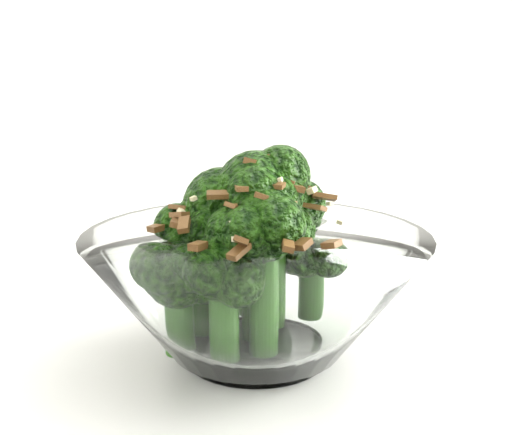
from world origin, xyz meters
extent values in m
cube|color=white|center=(-0.08, -0.03, 0.73)|extent=(1.31, 0.98, 0.04)
cylinder|color=white|center=(-0.07, -0.11, 0.75)|extent=(0.08, 0.08, 0.01)
cylinder|color=#285817|center=(-0.07, -0.07, 0.78)|extent=(0.02, 0.02, 0.04)
sphere|color=#24550F|center=(-0.07, -0.07, 0.81)|extent=(0.04, 0.04, 0.04)
cylinder|color=#285817|center=(-0.10, -0.09, 0.79)|extent=(0.02, 0.02, 0.05)
sphere|color=#24550F|center=(-0.10, -0.09, 0.82)|extent=(0.04, 0.04, 0.04)
cylinder|color=#285817|center=(-0.06, -0.09, 0.80)|extent=(0.02, 0.02, 0.07)
sphere|color=#24550F|center=(-0.06, -0.09, 0.84)|extent=(0.04, 0.04, 0.04)
cylinder|color=#285817|center=(-0.09, -0.13, 0.78)|extent=(0.02, 0.02, 0.05)
sphere|color=#24550F|center=(-0.09, -0.13, 0.82)|extent=(0.04, 0.04, 0.04)
cylinder|color=#285817|center=(-0.03, -0.08, 0.78)|extent=(0.02, 0.02, 0.04)
sphere|color=#24550F|center=(-0.03, -0.08, 0.81)|extent=(0.04, 0.04, 0.04)
cylinder|color=#285817|center=(-0.09, -0.10, 0.80)|extent=(0.02, 0.02, 0.07)
sphere|color=#24550F|center=(-0.09, -0.10, 0.84)|extent=(0.05, 0.05, 0.05)
cylinder|color=#285817|center=(-0.07, -0.11, 0.80)|extent=(0.02, 0.02, 0.08)
sphere|color=#24550F|center=(-0.07, -0.11, 0.85)|extent=(0.05, 0.05, 0.05)
cylinder|color=#285817|center=(-0.07, -0.13, 0.79)|extent=(0.02, 0.02, 0.07)
sphere|color=#24550F|center=(-0.07, -0.13, 0.84)|extent=(0.04, 0.04, 0.04)
cylinder|color=#285817|center=(-0.12, -0.12, 0.78)|extent=(0.02, 0.02, 0.04)
sphere|color=#24550F|center=(-0.12, -0.12, 0.81)|extent=(0.04, 0.04, 0.04)
cube|color=brown|center=(-0.09, -0.09, 0.85)|extent=(0.02, 0.01, 0.01)
cube|color=brown|center=(-0.11, -0.15, 0.83)|extent=(0.01, 0.01, 0.00)
cube|color=brown|center=(-0.07, -0.11, 0.87)|extent=(0.01, 0.01, 0.01)
cube|color=brown|center=(-0.07, -0.14, 0.85)|extent=(0.01, 0.01, 0.01)
cube|color=brown|center=(-0.06, -0.10, 0.87)|extent=(0.01, 0.02, 0.01)
cube|color=brown|center=(-0.08, -0.07, 0.85)|extent=(0.01, 0.01, 0.01)
cube|color=brown|center=(-0.07, -0.14, 0.85)|extent=(0.01, 0.01, 0.00)
cube|color=brown|center=(-0.04, -0.10, 0.85)|extent=(0.01, 0.01, 0.01)
cube|color=brown|center=(-0.06, -0.10, 0.86)|extent=(0.01, 0.01, 0.01)
cube|color=brown|center=(-0.07, -0.10, 0.87)|extent=(0.01, 0.01, 0.01)
cube|color=brown|center=(-0.11, -0.10, 0.84)|extent=(0.01, 0.01, 0.00)
cube|color=brown|center=(-0.08, -0.06, 0.84)|extent=(0.01, 0.01, 0.01)
cube|color=brown|center=(-0.06, -0.09, 0.86)|extent=(0.01, 0.01, 0.01)
cube|color=brown|center=(-0.04, -0.15, 0.83)|extent=(0.01, 0.01, 0.01)
cube|color=brown|center=(-0.06, -0.05, 0.84)|extent=(0.01, 0.01, 0.01)
cube|color=brown|center=(-0.05, -0.08, 0.85)|extent=(0.01, 0.01, 0.01)
cube|color=brown|center=(-0.08, -0.13, 0.86)|extent=(0.01, 0.01, 0.00)
cube|color=brown|center=(-0.05, -0.09, 0.85)|extent=(0.01, 0.01, 0.01)
cube|color=brown|center=(-0.12, -0.11, 0.84)|extent=(0.01, 0.01, 0.01)
cube|color=brown|center=(-0.07, -0.08, 0.85)|extent=(0.01, 0.01, 0.01)
cube|color=brown|center=(-0.07, -0.16, 0.83)|extent=(0.01, 0.01, 0.01)
cube|color=brown|center=(-0.07, -0.05, 0.83)|extent=(0.01, 0.01, 0.01)
cube|color=brown|center=(-0.10, -0.08, 0.85)|extent=(0.01, 0.01, 0.00)
cube|color=brown|center=(-0.06, -0.12, 0.86)|extent=(0.02, 0.01, 0.01)
cube|color=brown|center=(-0.04, -0.13, 0.85)|extent=(0.01, 0.01, 0.00)
cube|color=brown|center=(-0.05, -0.08, 0.85)|extent=(0.01, 0.01, 0.00)
cube|color=brown|center=(-0.09, -0.16, 0.84)|extent=(0.01, 0.02, 0.01)
cube|color=brown|center=(-0.07, -0.14, 0.84)|extent=(0.01, 0.01, 0.01)
cube|color=brown|center=(-0.05, -0.11, 0.86)|extent=(0.01, 0.01, 0.00)
cube|color=brown|center=(-0.10, -0.12, 0.85)|extent=(0.01, 0.01, 0.00)
cube|color=brown|center=(-0.06, -0.06, 0.84)|extent=(0.01, 0.01, 0.01)
cube|color=brown|center=(-0.05, -0.09, 0.85)|extent=(0.01, 0.01, 0.01)
cube|color=brown|center=(-0.08, -0.08, 0.85)|extent=(0.01, 0.01, 0.01)
cube|color=brown|center=(-0.05, -0.12, 0.86)|extent=(0.01, 0.01, 0.01)
cube|color=brown|center=(-0.10, -0.07, 0.84)|extent=(0.01, 0.01, 0.01)
cube|color=brown|center=(-0.10, -0.07, 0.84)|extent=(0.01, 0.01, 0.01)
cube|color=brown|center=(-0.09, -0.13, 0.85)|extent=(0.02, 0.02, 0.01)
cube|color=brown|center=(-0.12, -0.12, 0.84)|extent=(0.01, 0.02, 0.00)
cube|color=brown|center=(-0.08, -0.14, 0.85)|extent=(0.02, 0.01, 0.01)
cube|color=brown|center=(-0.08, -0.07, 0.85)|extent=(0.01, 0.01, 0.01)
cube|color=brown|center=(-0.04, -0.08, 0.84)|extent=(0.02, 0.01, 0.01)
cube|color=brown|center=(-0.13, -0.10, 0.83)|extent=(0.01, 0.01, 0.00)
cube|color=brown|center=(-0.08, -0.06, 0.84)|extent=(0.01, 0.01, 0.01)
cube|color=brown|center=(-0.07, -0.13, 0.86)|extent=(0.02, 0.01, 0.00)
cube|color=brown|center=(-0.06, -0.08, 0.85)|extent=(0.01, 0.02, 0.00)
cube|color=brown|center=(-0.07, -0.11, 0.87)|extent=(0.01, 0.01, 0.00)
cube|color=brown|center=(-0.08, -0.11, 0.87)|extent=(0.01, 0.01, 0.01)
cube|color=brown|center=(-0.03, -0.10, 0.85)|extent=(0.02, 0.01, 0.01)
cube|color=brown|center=(-0.10, -0.09, 0.85)|extent=(0.01, 0.01, 0.01)
cube|color=brown|center=(-0.06, -0.13, 0.85)|extent=(0.01, 0.01, 0.01)
cube|color=brown|center=(-0.09, -0.16, 0.83)|extent=(0.01, 0.01, 0.01)
cube|color=brown|center=(-0.07, -0.12, 0.86)|extent=(0.01, 0.01, 0.01)
cube|color=brown|center=(-0.09, -0.08, 0.85)|extent=(0.01, 0.01, 0.00)
cube|color=brown|center=(-0.06, -0.16, 0.83)|extent=(0.01, 0.02, 0.01)
cube|color=brown|center=(-0.11, -0.13, 0.84)|extent=(0.01, 0.01, 0.01)
cube|color=beige|center=(-0.09, -0.16, 0.84)|extent=(0.00, 0.00, 0.00)
cube|color=beige|center=(-0.09, -0.07, 0.84)|extent=(0.00, 0.00, 0.00)
cube|color=beige|center=(-0.06, -0.13, 0.86)|extent=(0.01, 0.00, 0.00)
cube|color=beige|center=(-0.04, -0.12, 0.85)|extent=(0.01, 0.01, 0.01)
cube|color=beige|center=(-0.03, -0.11, 0.84)|extent=(0.00, 0.00, 0.00)
cube|color=beige|center=(-0.11, -0.11, 0.85)|extent=(0.00, 0.00, 0.00)
cube|color=beige|center=(-0.07, -0.05, 0.84)|extent=(0.00, 0.00, 0.00)
cube|color=beige|center=(-0.07, -0.14, 0.85)|extent=(0.01, 0.01, 0.00)
cube|color=beige|center=(-0.11, -0.11, 0.84)|extent=(0.01, 0.01, 0.01)
cube|color=beige|center=(-0.03, -0.13, 0.84)|extent=(0.00, 0.00, 0.00)
cube|color=beige|center=(-0.07, -0.05, 0.84)|extent=(0.01, 0.01, 0.01)
cube|color=beige|center=(-0.04, -0.10, 0.85)|extent=(0.00, 0.00, 0.00)
cube|color=beige|center=(-0.09, -0.15, 0.84)|extent=(0.01, 0.01, 0.00)
cube|color=beige|center=(-0.04, -0.10, 0.85)|extent=(0.00, 0.00, 0.00)
cube|color=beige|center=(-0.06, -0.07, 0.85)|extent=(0.00, 0.00, 0.00)
cube|color=beige|center=(-0.08, -0.14, 0.84)|extent=(0.01, 0.01, 0.00)
cube|color=beige|center=(-0.06, -0.11, 0.86)|extent=(0.01, 0.01, 0.00)
cube|color=beige|center=(-0.06, -0.15, 0.84)|extent=(0.01, 0.00, 0.00)
cube|color=beige|center=(-0.11, -0.08, 0.84)|extent=(0.00, 0.00, 0.00)
cube|color=beige|center=(-0.10, -0.09, 0.85)|extent=(0.01, 0.01, 0.00)
cube|color=beige|center=(-0.07, -0.08, 0.85)|extent=(0.01, 0.01, 0.00)
cube|color=beige|center=(-0.08, -0.13, 0.85)|extent=(0.00, 0.00, 0.00)
cube|color=beige|center=(-0.09, -0.11, 0.87)|extent=(0.00, 0.00, 0.00)
cube|color=beige|center=(-0.04, -0.08, 0.85)|extent=(0.01, 0.01, 0.00)
camera|label=1|loc=(-0.15, -0.50, 0.93)|focal=50.00mm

